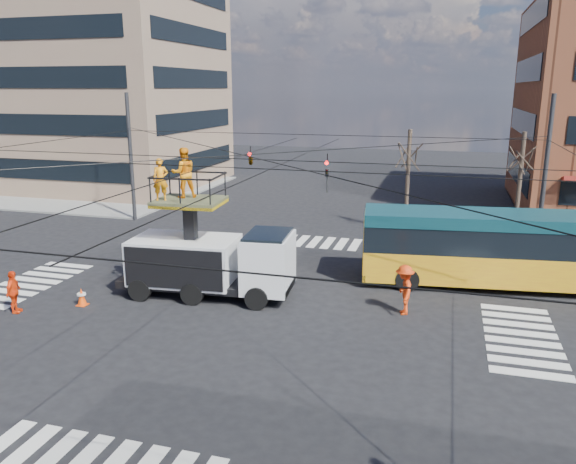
# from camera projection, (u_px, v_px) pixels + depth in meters

# --- Properties ---
(ground) EXTENTS (120.00, 120.00, 0.00)m
(ground) POSITION_uv_depth(u_px,v_px,m) (246.00, 307.00, 21.79)
(ground) COLOR black
(ground) RESTS_ON ground
(sidewalk_nw) EXTENTS (18.00, 18.00, 0.12)m
(sidewalk_nw) POSITION_uv_depth(u_px,v_px,m) (97.00, 189.00, 46.93)
(sidewalk_nw) COLOR slate
(sidewalk_nw) RESTS_ON ground
(crosswalks) EXTENTS (22.40, 22.40, 0.02)m
(crosswalks) POSITION_uv_depth(u_px,v_px,m) (246.00, 307.00, 21.79)
(crosswalks) COLOR silver
(crosswalks) RESTS_ON ground
(building_tower) EXTENTS (18.06, 16.06, 30.00)m
(building_tower) POSITION_uv_depth(u_px,v_px,m) (92.00, 4.00, 46.25)
(building_tower) COLOR #8E6E5A
(building_tower) RESTS_ON ground
(overhead_network) EXTENTS (24.24, 24.24, 8.00)m
(overhead_network) POSITION_uv_depth(u_px,v_px,m) (246.00, 197.00, 21.12)
(overhead_network) COLOR #2D2D30
(overhead_network) RESTS_ON ground
(tree_a) EXTENTS (2.00, 2.00, 6.00)m
(tree_a) POSITION_uv_depth(u_px,v_px,m) (409.00, 154.00, 31.87)
(tree_a) COLOR #382B21
(tree_a) RESTS_ON ground
(tree_b) EXTENTS (2.00, 2.00, 6.00)m
(tree_b) POSITION_uv_depth(u_px,v_px,m) (522.00, 157.00, 30.27)
(tree_b) COLOR #382B21
(tree_b) RESTS_ON ground
(utility_truck) EXTENTS (7.17, 3.12, 5.99)m
(utility_truck) POSITION_uv_depth(u_px,v_px,m) (210.00, 248.00, 22.60)
(utility_truck) COLOR black
(utility_truck) RESTS_ON ground
(city_bus) EXTENTS (12.64, 4.10, 3.20)m
(city_bus) POSITION_uv_depth(u_px,v_px,m) (512.00, 248.00, 23.60)
(city_bus) COLOR gold
(city_bus) RESTS_ON ground
(traffic_cone) EXTENTS (0.36, 0.36, 0.71)m
(traffic_cone) POSITION_uv_depth(u_px,v_px,m) (82.00, 297.00, 21.89)
(traffic_cone) COLOR #FF490A
(traffic_cone) RESTS_ON ground
(worker_ground) EXTENTS (0.66, 1.04, 1.64)m
(worker_ground) POSITION_uv_depth(u_px,v_px,m) (14.00, 292.00, 21.06)
(worker_ground) COLOR #FF4210
(worker_ground) RESTS_ON ground
(flagger) EXTENTS (0.95, 1.35, 1.90)m
(flagger) POSITION_uv_depth(u_px,v_px,m) (404.00, 290.00, 20.93)
(flagger) COLOR red
(flagger) RESTS_ON ground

